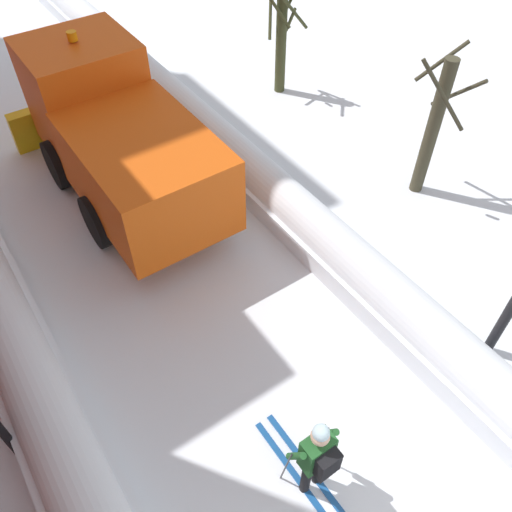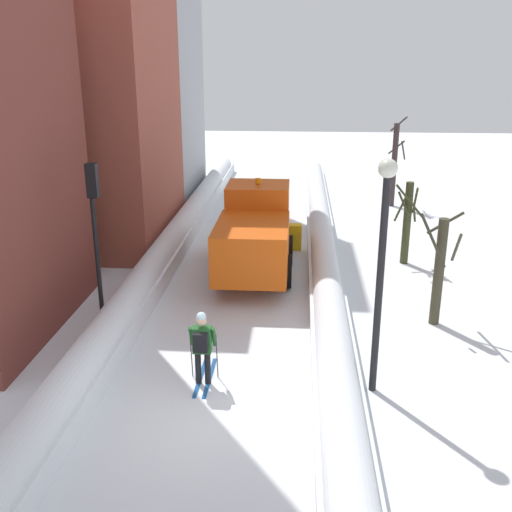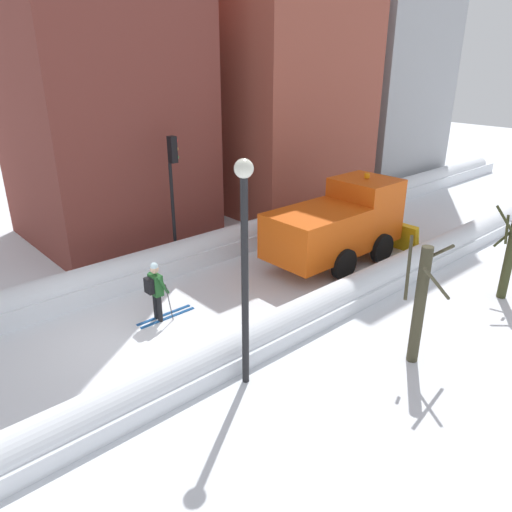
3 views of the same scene
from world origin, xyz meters
The scene contains 10 objects.
ground_plane centered at (0.00, 10.00, 0.00)m, with size 80.00×80.00×0.00m, color white.
snowbank_left centered at (-2.87, 10.00, 0.45)m, with size 1.10×36.00×1.04m.
snowbank_right centered at (2.87, 10.00, 0.35)m, with size 1.10×36.00×0.90m.
building_brick_mid centered at (-7.89, 12.71, 5.43)m, with size 9.05×7.32×10.85m.
plow_truck centered at (0.48, 8.84, 1.48)m, with size 3.20×5.98×3.12m.
skier centered at (-0.18, 1.51, 1.00)m, with size 0.62×1.80×1.81m.
traffic_light_pole centered at (-3.44, 4.36, 3.21)m, with size 0.28×0.42×4.60m.
street_lamp centered at (3.70, 1.54, 3.34)m, with size 0.40×0.40×5.27m.
bare_tree_near centered at (5.84, 5.23, 1.64)m, with size 1.17×1.20×3.26m.
bare_tree_mid centered at (5.83, 10.41, 1.60)m, with size 1.10×1.00×3.01m.
Camera 3 is at (10.96, -4.62, 7.16)m, focal length 34.20 mm.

